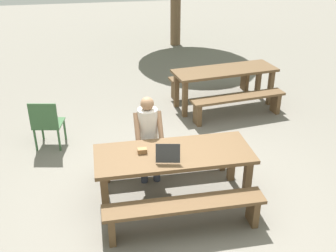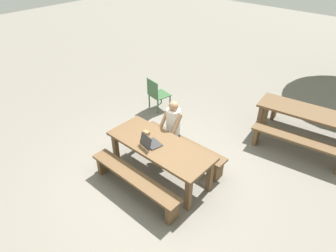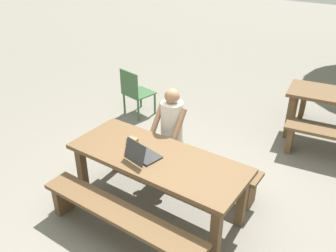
# 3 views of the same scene
# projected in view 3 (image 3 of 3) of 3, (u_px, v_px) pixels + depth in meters

# --- Properties ---
(ground_plane) EXTENTS (30.00, 30.00, 0.00)m
(ground_plane) POSITION_uv_depth(u_px,v_px,m) (158.00, 207.00, 4.16)
(ground_plane) COLOR slate
(picnic_table_front) EXTENTS (1.99, 0.79, 0.72)m
(picnic_table_front) POSITION_uv_depth(u_px,v_px,m) (157.00, 164.00, 3.87)
(picnic_table_front) COLOR brown
(picnic_table_front) RESTS_ON ground
(bench_near) EXTENTS (1.91, 0.30, 0.42)m
(bench_near) POSITION_uv_depth(u_px,v_px,m) (120.00, 219.00, 3.54)
(bench_near) COLOR brown
(bench_near) RESTS_ON ground
(bench_far) EXTENTS (1.91, 0.30, 0.42)m
(bench_far) POSITION_uv_depth(u_px,v_px,m) (187.00, 159.00, 4.47)
(bench_far) COLOR brown
(bench_far) RESTS_ON ground
(laptop) EXTENTS (0.35, 0.35, 0.24)m
(laptop) POSITION_uv_depth(u_px,v_px,m) (142.00, 154.00, 3.74)
(laptop) COLOR #2D2D2D
(laptop) RESTS_ON picnic_table_front
(small_pouch) EXTENTS (0.12, 0.08, 0.06)m
(small_pouch) POSITION_uv_depth(u_px,v_px,m) (132.00, 141.00, 4.04)
(small_pouch) COLOR olive
(small_pouch) RESTS_ON picnic_table_front
(person_seated) EXTENTS (0.39, 0.40, 1.22)m
(person_seated) POSITION_uv_depth(u_px,v_px,m) (170.00, 129.00, 4.38)
(person_seated) COLOR #333847
(person_seated) RESTS_ON ground
(plastic_chair) EXTENTS (0.52, 0.52, 0.84)m
(plastic_chair) POSITION_uv_depth(u_px,v_px,m) (135.00, 92.00, 6.05)
(plastic_chair) COLOR #335933
(plastic_chair) RESTS_ON ground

